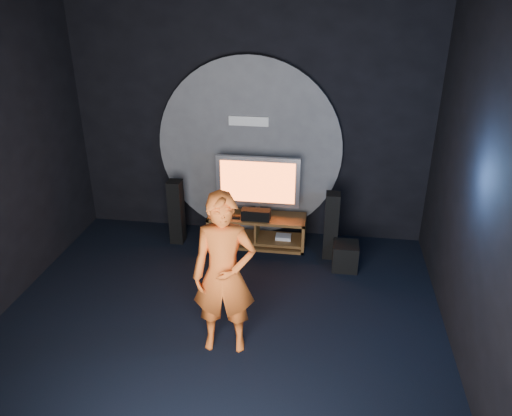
{
  "coord_description": "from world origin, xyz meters",
  "views": [
    {
      "loc": [
        1.08,
        -4.2,
        3.54
      ],
      "look_at": [
        0.3,
        1.05,
        1.05
      ],
      "focal_mm": 35.0,
      "sensor_mm": 36.0,
      "label": 1
    }
  ],
  "objects": [
    {
      "name": "front_wall",
      "position": [
        0.0,
        -2.5,
        1.75
      ],
      "size": [
        5.0,
        0.04,
        3.5
      ],
      "primitive_type": "cube",
      "color": "black",
      "rests_on": "ground"
    },
    {
      "name": "back_wall",
      "position": [
        0.0,
        2.5,
        1.75
      ],
      "size": [
        5.0,
        0.04,
        3.5
      ],
      "primitive_type": "cube",
      "color": "black",
      "rests_on": "ground"
    },
    {
      "name": "wall_disc_panel",
      "position": [
        0.0,
        2.44,
        1.3
      ],
      "size": [
        2.6,
        0.11,
        2.6
      ],
      "color": "#515156",
      "rests_on": "ground"
    },
    {
      "name": "tower_speaker_right",
      "position": [
        1.21,
        1.86,
        0.47
      ],
      "size": [
        0.19,
        0.21,
        0.94
      ],
      "primitive_type": "cube",
      "color": "black",
      "rests_on": "ground"
    },
    {
      "name": "remote",
      "position": [
        -0.14,
        1.93,
        0.46
      ],
      "size": [
        0.18,
        0.05,
        0.02
      ],
      "primitive_type": "cube",
      "color": "black",
      "rests_on": "media_console"
    },
    {
      "name": "media_console",
      "position": [
        0.17,
        2.05,
        0.2
      ],
      "size": [
        1.37,
        0.45,
        0.45
      ],
      "color": "brown",
      "rests_on": "ground"
    },
    {
      "name": "center_speaker",
      "position": [
        0.17,
        1.94,
        0.53
      ],
      "size": [
        0.4,
        0.15,
        0.15
      ],
      "primitive_type": "cube",
      "color": "black",
      "rests_on": "media_console"
    },
    {
      "name": "tower_speaker_left",
      "position": [
        -0.98,
        1.97,
        0.47
      ],
      "size": [
        0.19,
        0.21,
        0.94
      ],
      "primitive_type": "cube",
      "color": "black",
      "rests_on": "ground"
    },
    {
      "name": "subwoofer",
      "position": [
        1.41,
        1.58,
        0.18
      ],
      "size": [
        0.33,
        0.33,
        0.36
      ],
      "primitive_type": "cube",
      "color": "black",
      "rests_on": "ground"
    },
    {
      "name": "player",
      "position": [
        0.16,
        -0.14,
        0.86
      ],
      "size": [
        0.67,
        0.48,
        1.73
      ],
      "primitive_type": "imported",
      "rotation": [
        0.0,
        0.0,
        0.11
      ],
      "color": "#DC5B1E",
      "rests_on": "ground"
    },
    {
      "name": "right_wall",
      "position": [
        2.5,
        0.0,
        1.75
      ],
      "size": [
        0.04,
        5.0,
        3.5
      ],
      "primitive_type": "cube",
      "color": "black",
      "rests_on": "ground"
    },
    {
      "name": "floor",
      "position": [
        0.0,
        0.0,
        0.0
      ],
      "size": [
        5.0,
        5.0,
        0.0
      ],
      "primitive_type": "plane",
      "color": "black",
      "rests_on": "ground"
    },
    {
      "name": "tv",
      "position": [
        0.17,
        2.12,
        0.92
      ],
      "size": [
        1.16,
        0.22,
        0.86
      ],
      "color": "#B5B6BC",
      "rests_on": "media_console"
    }
  ]
}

